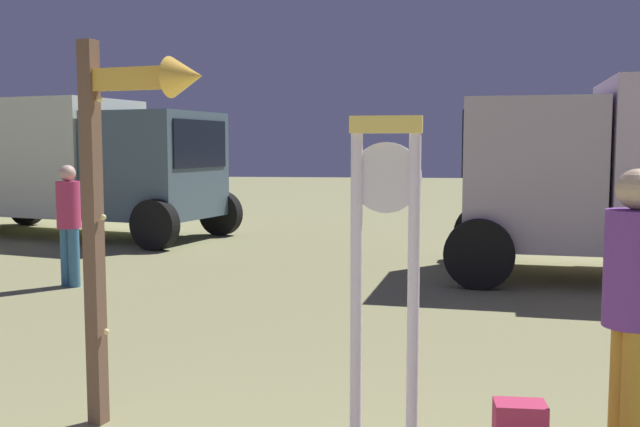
# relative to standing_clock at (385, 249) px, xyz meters

# --- Properties ---
(standing_clock) EXTENTS (0.42, 0.13, 2.01)m
(standing_clock) POSITION_rel_standing_clock_xyz_m (0.00, 0.00, 0.00)
(standing_clock) COLOR white
(standing_clock) RESTS_ON ground_plane
(arrow_sign) EXTENTS (0.89, 0.38, 2.50)m
(arrow_sign) POSITION_rel_standing_clock_xyz_m (-1.64, 0.18, 0.44)
(arrow_sign) COLOR brown
(arrow_sign) RESTS_ON ground_plane
(person_near_clock) EXTENTS (0.33, 0.33, 1.71)m
(person_near_clock) POSITION_rel_standing_clock_xyz_m (1.38, -0.06, -0.28)
(person_near_clock) COLOR gold
(person_near_clock) RESTS_ON ground_plane
(person_distant) EXTENTS (0.30, 0.30, 1.59)m
(person_distant) POSITION_rel_standing_clock_xyz_m (-4.22, 4.67, -0.35)
(person_distant) COLOR teal
(person_distant) RESTS_ON ground_plane
(box_truck_far) EXTENTS (7.55, 4.23, 2.75)m
(box_truck_far) POSITION_rel_standing_clock_xyz_m (-7.17, 9.96, 0.31)
(box_truck_far) COLOR silver
(box_truck_far) RESTS_ON ground_plane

